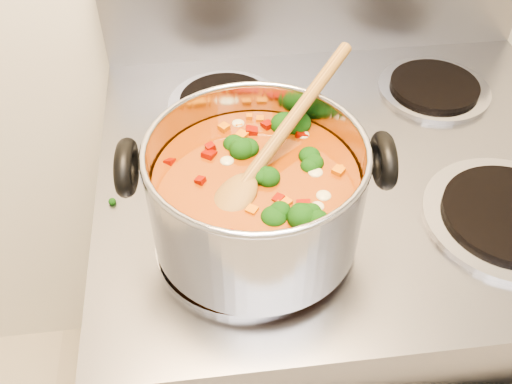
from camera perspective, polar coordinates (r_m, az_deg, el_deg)
electric_range at (r=1.23m, az=7.00°, el=-12.41°), size 0.76×0.69×1.08m
stockpot at (r=0.69m, az=-0.00°, el=-0.34°), size 0.32×0.26×0.16m
wooden_spoon at (r=0.67m, az=0.97°, el=3.69°), size 0.22×0.24×0.10m
cooktop_crumbs at (r=0.75m, az=-10.13°, el=-5.70°), size 0.14×0.23×0.01m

